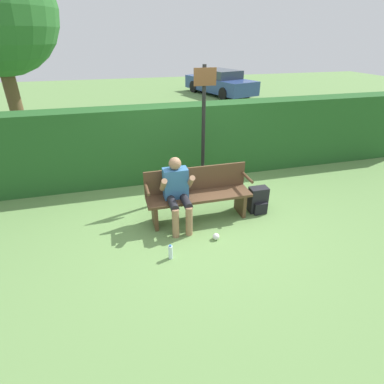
{
  "coord_description": "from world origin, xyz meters",
  "views": [
    {
      "loc": [
        -1.26,
        -4.24,
        2.83
      ],
      "look_at": [
        -0.15,
        -0.1,
        0.59
      ],
      "focal_mm": 28.0,
      "sensor_mm": 36.0,
      "label": 1
    }
  ],
  "objects_px": {
    "parked_car": "(220,83)",
    "water_bottle": "(171,252)",
    "park_bench": "(198,193)",
    "backpack": "(258,200)",
    "signpost": "(204,123)",
    "person_seated": "(177,190)"
  },
  "relations": [
    {
      "from": "parked_car",
      "to": "water_bottle",
      "type": "bearing_deg",
      "value": 140.43
    },
    {
      "from": "park_bench",
      "to": "parked_car",
      "type": "height_order",
      "value": "parked_car"
    },
    {
      "from": "backpack",
      "to": "signpost",
      "type": "distance_m",
      "value": 1.73
    },
    {
      "from": "water_bottle",
      "to": "park_bench",
      "type": "bearing_deg",
      "value": 54.87
    },
    {
      "from": "signpost",
      "to": "parked_car",
      "type": "relative_size",
      "value": 0.51
    },
    {
      "from": "park_bench",
      "to": "water_bottle",
      "type": "distance_m",
      "value": 1.24
    },
    {
      "from": "person_seated",
      "to": "parked_car",
      "type": "bearing_deg",
      "value": 67.21
    },
    {
      "from": "person_seated",
      "to": "parked_car",
      "type": "xyz_separation_m",
      "value": [
        4.93,
        11.73,
        -0.03
      ]
    },
    {
      "from": "parked_car",
      "to": "park_bench",
      "type": "bearing_deg",
      "value": 141.62
    },
    {
      "from": "signpost",
      "to": "parked_car",
      "type": "distance_m",
      "value": 11.46
    },
    {
      "from": "park_bench",
      "to": "parked_car",
      "type": "distance_m",
      "value": 12.45
    },
    {
      "from": "parked_car",
      "to": "backpack",
      "type": "bearing_deg",
      "value": 146.58
    },
    {
      "from": "park_bench",
      "to": "person_seated",
      "type": "relative_size",
      "value": 1.53
    },
    {
      "from": "park_bench",
      "to": "person_seated",
      "type": "xyz_separation_m",
      "value": [
        -0.39,
        -0.13,
        0.18
      ]
    },
    {
      "from": "person_seated",
      "to": "parked_car",
      "type": "relative_size",
      "value": 0.25
    },
    {
      "from": "park_bench",
      "to": "backpack",
      "type": "xyz_separation_m",
      "value": [
        1.1,
        -0.1,
        -0.25
      ]
    },
    {
      "from": "backpack",
      "to": "signpost",
      "type": "bearing_deg",
      "value": 124.73
    },
    {
      "from": "backpack",
      "to": "water_bottle",
      "type": "relative_size",
      "value": 2.01
    },
    {
      "from": "water_bottle",
      "to": "signpost",
      "type": "relative_size",
      "value": 0.1
    },
    {
      "from": "person_seated",
      "to": "water_bottle",
      "type": "xyz_separation_m",
      "value": [
        -0.29,
        -0.84,
        -0.54
      ]
    },
    {
      "from": "person_seated",
      "to": "parked_car",
      "type": "distance_m",
      "value": 12.72
    },
    {
      "from": "parked_car",
      "to": "signpost",
      "type": "bearing_deg",
      "value": 141.62
    }
  ]
}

